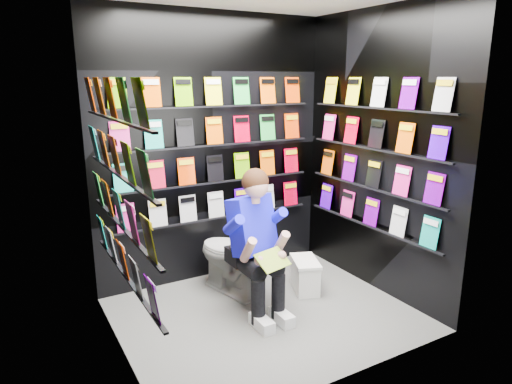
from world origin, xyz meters
TOP-DOWN VIEW (x-y plane):
  - floor at (0.00, 0.00)m, footprint 2.40×2.40m
  - wall_back at (0.00, 1.00)m, footprint 2.40×0.04m
  - wall_front at (0.00, -1.00)m, footprint 2.40×0.04m
  - wall_left at (-1.20, 0.00)m, footprint 0.04×2.00m
  - wall_right at (1.20, 0.00)m, footprint 0.04×2.00m
  - comics_back at (0.00, 0.97)m, footprint 2.10×0.06m
  - comics_left at (-1.17, 0.00)m, footprint 0.06×1.70m
  - comics_right at (1.17, 0.00)m, footprint 0.06×1.70m
  - toilet at (-0.04, 0.55)m, footprint 0.59×0.83m
  - longbox at (0.57, 0.22)m, footprint 0.33×0.42m
  - longbox_lid at (0.57, 0.22)m, footprint 0.35×0.45m
  - reader at (-0.04, 0.17)m, footprint 0.67×0.84m
  - held_comic at (-0.04, -0.18)m, footprint 0.31×0.23m

SIDE VIEW (x-z plane):
  - floor at x=0.00m, z-range 0.00..0.00m
  - longbox at x=0.57m, z-range 0.00..0.28m
  - longbox_lid at x=0.57m, z-range 0.28..0.31m
  - toilet at x=-0.04m, z-range 0.00..0.73m
  - held_comic at x=-0.04m, z-range 0.52..0.64m
  - reader at x=-0.04m, z-range 0.08..1.44m
  - wall_back at x=0.00m, z-range 0.00..2.60m
  - wall_front at x=0.00m, z-range 0.00..2.60m
  - wall_left at x=-1.20m, z-range 0.00..2.60m
  - wall_right at x=1.20m, z-range 0.00..2.60m
  - comics_back at x=0.00m, z-range 0.62..1.99m
  - comics_left at x=-1.17m, z-range 0.62..1.99m
  - comics_right at x=1.17m, z-range 0.62..1.99m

